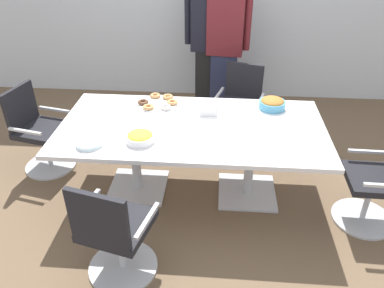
% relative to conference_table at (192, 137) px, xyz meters
% --- Properties ---
extents(ground_plane, '(10.00, 10.00, 0.01)m').
position_rel_conference_table_xyz_m(ground_plane, '(0.00, 0.00, -0.63)').
color(ground_plane, brown).
extents(conference_table, '(2.40, 1.20, 0.75)m').
position_rel_conference_table_xyz_m(conference_table, '(0.00, 0.00, 0.00)').
color(conference_table, white).
rests_on(conference_table, ground).
extents(office_chair_0, '(0.64, 0.64, 0.91)m').
position_rel_conference_table_xyz_m(office_chair_0, '(-1.64, 0.31, -0.22)').
color(office_chair_0, silver).
rests_on(office_chair_0, ground).
extents(office_chair_1, '(0.66, 0.66, 0.91)m').
position_rel_conference_table_xyz_m(office_chair_1, '(-0.48, -1.06, -0.22)').
color(office_chair_1, silver).
rests_on(office_chair_1, ground).
extents(office_chair_2, '(0.55, 0.55, 0.91)m').
position_rel_conference_table_xyz_m(office_chair_2, '(1.64, -0.30, -0.22)').
color(office_chair_2, silver).
rests_on(office_chair_2, ground).
extents(office_chair_3, '(0.66, 0.66, 0.91)m').
position_rel_conference_table_xyz_m(office_chair_3, '(0.48, 1.06, -0.22)').
color(office_chair_3, silver).
rests_on(office_chair_3, ground).
extents(person_standing_0, '(0.61, 0.24, 1.88)m').
position_rel_conference_table_xyz_m(person_standing_0, '(0.08, 1.71, 0.37)').
color(person_standing_0, black).
rests_on(person_standing_0, ground).
extents(person_standing_1, '(0.62, 0.27, 1.81)m').
position_rel_conference_table_xyz_m(person_standing_1, '(0.28, 1.67, 0.33)').
color(person_standing_1, '#232842').
rests_on(person_standing_1, ground).
extents(snack_bowl_chips_yellow, '(0.24, 0.24, 0.09)m').
position_rel_conference_table_xyz_m(snack_bowl_chips_yellow, '(-0.41, -0.31, 0.17)').
color(snack_bowl_chips_yellow, white).
rests_on(snack_bowl_chips_yellow, conference_table).
extents(snack_bowl_pretzels, '(0.26, 0.26, 0.11)m').
position_rel_conference_table_xyz_m(snack_bowl_pretzels, '(0.75, 0.40, 0.18)').
color(snack_bowl_pretzels, '#4C9EC6').
rests_on(snack_bowl_pretzels, conference_table).
extents(donut_platter, '(0.40, 0.39, 0.04)m').
position_rel_conference_table_xyz_m(donut_platter, '(-0.37, 0.41, 0.14)').
color(donut_platter, white).
rests_on(donut_platter, conference_table).
extents(plate_stack, '(0.22, 0.22, 0.04)m').
position_rel_conference_table_xyz_m(plate_stack, '(-0.82, -0.40, 0.14)').
color(plate_stack, white).
rests_on(plate_stack, conference_table).
extents(napkin_pile, '(0.17, 0.17, 0.09)m').
position_rel_conference_table_xyz_m(napkin_pile, '(0.14, 0.26, 0.17)').
color(napkin_pile, white).
rests_on(napkin_pile, conference_table).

